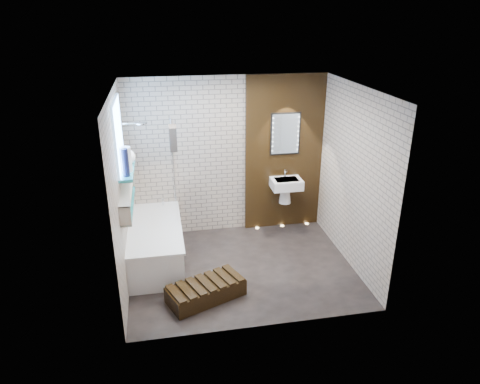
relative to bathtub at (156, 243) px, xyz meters
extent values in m
plane|color=black|center=(1.22, -0.45, -0.29)|extent=(3.20, 3.20, 0.00)
cube|color=tan|center=(1.22, 0.85, 1.01)|extent=(3.20, 0.04, 2.60)
cube|color=tan|center=(1.22, -1.75, 1.01)|extent=(3.20, 0.04, 2.60)
cube|color=tan|center=(-0.38, -0.45, 1.01)|extent=(0.04, 2.60, 2.60)
cube|color=tan|center=(2.82, -0.45, 1.01)|extent=(0.04, 2.60, 2.60)
plane|color=white|center=(1.22, -0.45, 2.31)|extent=(3.20, 3.20, 0.00)
cube|color=black|center=(2.17, 0.82, 1.01)|extent=(1.30, 0.06, 2.60)
cube|color=#7FADE0|center=(-0.36, -0.10, 1.71)|extent=(0.03, 1.00, 0.90)
cube|color=teal|center=(-0.29, -0.10, 1.24)|extent=(0.18, 1.00, 0.04)
cube|color=teal|center=(-0.31, -0.30, 0.79)|extent=(0.14, 1.30, 0.03)
cube|color=#B2A899|center=(-0.31, -0.30, 1.02)|extent=(0.14, 1.30, 0.03)
cube|color=#B2A899|center=(-0.31, -0.94, 0.91)|extent=(0.14, 0.03, 0.26)
cube|color=#B2A899|center=(-0.31, 0.33, 0.91)|extent=(0.14, 0.03, 0.26)
cube|color=white|center=(0.00, 0.00, -0.02)|extent=(0.75, 1.70, 0.55)
cube|color=white|center=(0.00, 0.00, 0.27)|extent=(0.79, 1.74, 0.03)
cylinder|color=silver|center=(0.15, 0.73, 0.35)|extent=(0.04, 0.04, 0.12)
cube|color=white|center=(0.35, 0.44, 0.99)|extent=(0.01, 0.78, 1.40)
cube|color=black|center=(0.35, 0.16, 1.56)|extent=(0.10, 0.26, 0.34)
cylinder|color=silver|center=(-0.08, 0.50, 1.71)|extent=(0.18, 0.18, 0.02)
cube|color=white|center=(2.17, 0.61, 0.56)|extent=(0.50, 0.36, 0.16)
cone|color=white|center=(2.17, 0.66, 0.34)|extent=(0.20, 0.20, 0.28)
cylinder|color=silver|center=(2.17, 0.71, 0.71)|extent=(0.03, 0.03, 0.14)
cube|color=black|center=(2.17, 0.78, 1.36)|extent=(0.50, 0.02, 0.70)
cube|color=silver|center=(2.17, 0.77, 1.36)|extent=(0.45, 0.01, 0.65)
cube|color=black|center=(0.62, -1.08, -0.18)|extent=(1.09, 0.79, 0.22)
cylinder|color=maroon|center=(-0.31, -0.72, 0.86)|extent=(0.05, 0.05, 0.11)
cylinder|color=maroon|center=(-0.31, -0.03, 0.87)|extent=(0.05, 0.05, 0.13)
cylinder|color=white|center=(-0.28, -0.28, 1.43)|extent=(0.14, 0.14, 0.33)
cylinder|color=#141837|center=(-0.28, -0.45, 1.44)|extent=(0.09, 0.09, 0.36)
sphere|color=white|center=(-0.28, 0.01, 1.36)|extent=(0.21, 0.21, 0.21)
cylinder|color=#FFD899|center=(1.72, 0.75, -0.29)|extent=(0.06, 0.06, 0.01)
cylinder|color=#FFD899|center=(2.17, 0.75, -0.29)|extent=(0.06, 0.06, 0.01)
cylinder|color=#FFD899|center=(2.62, 0.75, -0.29)|extent=(0.06, 0.06, 0.01)
camera|label=1|loc=(0.17, -5.91, 3.24)|focal=33.13mm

